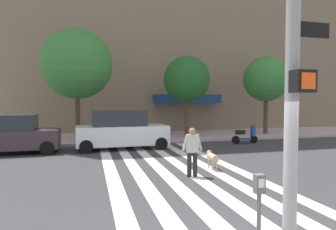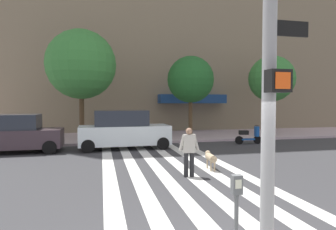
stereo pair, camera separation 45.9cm
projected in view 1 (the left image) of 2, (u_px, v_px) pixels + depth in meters
The scene contains 13 objects.
ground_plane at pixel (158, 169), 10.93m from camera, with size 160.00×160.00×0.00m, color #353538.
sidewalk_far at pixel (127, 137), 20.12m from camera, with size 80.00×6.00×0.15m, color #B39EA5.
crosswalk_stripes at pixel (171, 168), 11.06m from camera, with size 4.95×12.45×0.01m.
traffic_light_pole at pixel (296, 22), 3.74m from camera, with size 0.74×0.46×5.80m.
parking_meter_curbside at pixel (259, 209), 3.99m from camera, with size 0.14×0.11×1.36m.
parked_car_near_curb at pixel (11, 135), 14.08m from camera, with size 4.35×1.93×1.88m.
parked_car_behind_first at pixel (122, 130), 15.45m from camera, with size 4.78×1.99×2.06m.
parked_scooter at pixel (245, 136), 17.52m from camera, with size 1.63×0.50×1.11m.
street_tree_nearest at pixel (77, 64), 17.83m from camera, with size 4.28×4.28×6.81m.
street_tree_middle at pixel (187, 80), 19.79m from camera, with size 3.15×3.15×5.45m.
street_tree_further at pixel (266, 79), 21.62m from camera, with size 3.34×3.34×5.72m.
pedestrian_dog_walker at pixel (192, 149), 9.72m from camera, with size 0.71×0.27×1.64m.
dog_on_leash at pixel (212, 157), 10.84m from camera, with size 0.32×1.10×0.65m.
Camera 1 is at (-2.46, -4.03, 2.49)m, focal length 31.26 mm.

